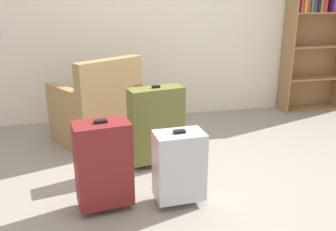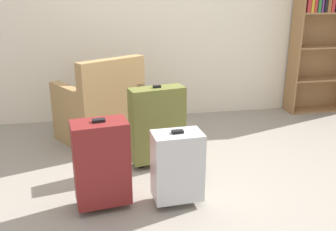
# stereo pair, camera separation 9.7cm
# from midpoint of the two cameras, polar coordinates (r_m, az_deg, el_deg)

# --- Properties ---
(ground_plane) EXTENTS (10.05, 10.05, 0.00)m
(ground_plane) POSITION_cam_midpoint_polar(r_m,az_deg,el_deg) (2.92, 2.13, -12.23)
(ground_plane) COLOR gray
(back_wall) EXTENTS (5.74, 0.10, 2.60)m
(back_wall) POSITION_cam_midpoint_polar(r_m,az_deg,el_deg) (4.49, -4.32, 16.07)
(back_wall) COLOR beige
(back_wall) RESTS_ON ground
(bookshelf) EXTENTS (0.81, 0.27, 1.65)m
(bookshelf) POSITION_cam_midpoint_polar(r_m,az_deg,el_deg) (5.13, 21.37, 11.65)
(bookshelf) COLOR olive
(bookshelf) RESTS_ON ground
(armchair) EXTENTS (0.96, 0.96, 0.90)m
(armchair) POSITION_cam_midpoint_polar(r_m,az_deg,el_deg) (3.86, -11.60, 0.44)
(armchair) COLOR #9E7A4C
(armchair) RESTS_ON ground
(mug) EXTENTS (0.12, 0.08, 0.10)m
(mug) POSITION_cam_midpoint_polar(r_m,az_deg,el_deg) (3.99, -4.37, -2.72)
(mug) COLOR white
(mug) RESTS_ON ground
(suitcase_silver) EXTENTS (0.37, 0.25, 0.58)m
(suitcase_silver) POSITION_cam_midpoint_polar(r_m,az_deg,el_deg) (2.68, 0.69, -7.79)
(suitcase_silver) COLOR #B7BABF
(suitcase_silver) RESTS_ON ground
(suitcase_olive) EXTENTS (0.51, 0.27, 0.74)m
(suitcase_olive) POSITION_cam_midpoint_polar(r_m,az_deg,el_deg) (3.25, -2.67, -1.45)
(suitcase_olive) COLOR brown
(suitcase_olive) RESTS_ON ground
(suitcase_dark_red) EXTENTS (0.41, 0.29, 0.68)m
(suitcase_dark_red) POSITION_cam_midpoint_polar(r_m,az_deg,el_deg) (2.65, -11.04, -7.33)
(suitcase_dark_red) COLOR maroon
(suitcase_dark_red) RESTS_ON ground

